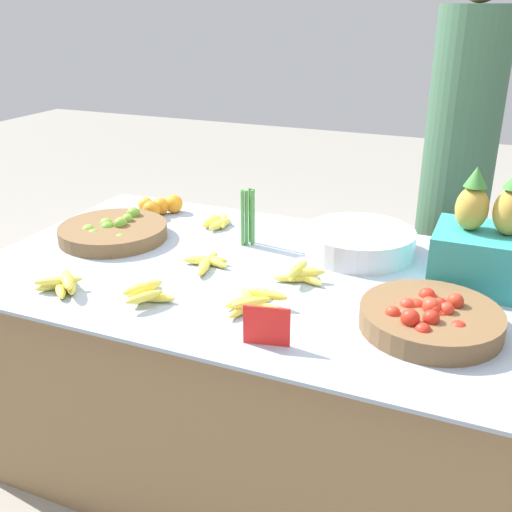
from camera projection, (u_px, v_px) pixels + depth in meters
ground_plane at (256, 446)px, 2.28m from camera, size 12.00×12.00×0.00m
market_table at (256, 364)px, 2.13m from camera, size 1.83×1.10×0.74m
lime_bowl at (113, 231)px, 2.24m from camera, size 0.40×0.40×0.09m
tomato_basket at (430, 318)px, 1.62m from camera, size 0.38×0.38×0.10m
orange_pile at (159, 206)px, 2.50m from camera, size 0.18×0.18×0.08m
metal_bowl at (359, 242)px, 2.10m from camera, size 0.39×0.39×0.09m
price_sign at (267, 326)px, 1.53m from camera, size 0.12×0.03×0.11m
produce_crate at (485, 248)px, 1.84m from camera, size 0.30×0.27×0.37m
veg_bundle at (247, 217)px, 2.16m from camera, size 0.05×0.05×0.21m
banana_bunch_middle_left at (147, 293)px, 1.78m from camera, size 0.15×0.20×0.06m
banana_bunch_front_center at (301, 274)px, 1.90m from camera, size 0.17×0.16×0.06m
banana_bunch_front_right at (63, 284)px, 1.83m from camera, size 0.16×0.15×0.06m
banana_bunch_front_left at (218, 222)px, 2.38m from camera, size 0.13×0.19×0.04m
banana_bunch_back_center at (253, 302)px, 1.73m from camera, size 0.18×0.19×0.05m
banana_bunch_middle_right at (207, 262)px, 2.01m from camera, size 0.17×0.20×0.03m
vendor_person at (453, 202)px, 2.45m from camera, size 0.28×0.28×1.71m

